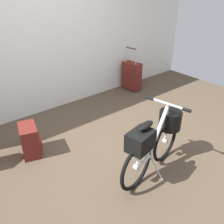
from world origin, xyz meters
TOP-DOWN VIEW (x-y plane):
  - ground_plane at (0.00, 0.00)m, footprint 6.19×6.19m
  - back_wall at (0.00, 1.75)m, footprint 6.19×0.10m
  - folding_bike_foreground at (0.17, -0.43)m, footprint 1.11×0.53m
  - rolling_suitcase at (1.58, 1.45)m, footprint 0.23×0.38m
  - handbag_on_floor at (-0.79, 0.75)m, footprint 0.30×0.38m

SIDE VIEW (x-z plane):
  - ground_plane at x=0.00m, z-range 0.00..0.00m
  - handbag_on_floor at x=-0.79m, z-range 0.00..0.39m
  - rolling_suitcase at x=1.58m, z-range -0.13..0.70m
  - folding_bike_foreground at x=0.17m, z-range 0.02..0.82m
  - back_wall at x=0.00m, z-range 0.00..2.90m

